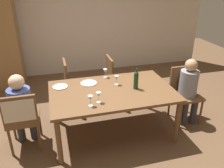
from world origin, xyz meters
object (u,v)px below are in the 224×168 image
at_px(chair_right_end, 184,90).
at_px(person_man_bearded, 21,106).
at_px(dining_table, 112,94).
at_px(wine_glass_near_left, 116,78).
at_px(dinner_plate_host, 60,87).
at_px(wine_glass_centre, 99,95).
at_px(wine_glass_near_right, 105,71).
at_px(chair_left_end, 21,115).
at_px(chair_far_left, 72,81).
at_px(wine_bottle_tall_green, 136,80).
at_px(dinner_plate_guest_left, 89,83).
at_px(person_woman_host, 189,87).
at_px(handbag, 96,98).
at_px(chair_far_right, 115,76).
at_px(wine_glass_far, 90,99).

xyz_separation_m(chair_right_end, person_man_bearded, (-2.59, -0.06, 0.12)).
distance_m(dining_table, wine_glass_near_left, 0.27).
bearing_deg(dinner_plate_host, person_man_bearded, -153.38).
distance_m(dining_table, wine_glass_centre, 0.44).
xyz_separation_m(person_man_bearded, dinner_plate_host, (0.56, 0.28, 0.09)).
xyz_separation_m(chair_right_end, wine_glass_near_right, (-1.28, 0.41, 0.31)).
bearing_deg(wine_glass_centre, chair_right_end, 14.05).
distance_m(chair_right_end, wine_glass_centre, 1.64).
height_order(chair_left_end, chair_far_left, same).
relative_size(wine_bottle_tall_green, dinner_plate_guest_left, 1.28).
height_order(dining_table, wine_glass_near_left, wine_glass_near_left).
distance_m(person_woman_host, handbag, 1.76).
distance_m(chair_far_right, wine_glass_near_left, 0.87).
bearing_deg(wine_glass_near_left, chair_far_right, 75.27).
height_order(wine_glass_near_left, wine_glass_centre, same).
height_order(wine_glass_near_left, wine_glass_far, same).
distance_m(person_man_bearded, dinner_plate_host, 0.63).
distance_m(person_man_bearded, wine_glass_far, 1.01).
bearing_deg(dining_table, chair_far_right, 71.24).
height_order(dining_table, dinner_plate_host, dinner_plate_host).
bearing_deg(wine_bottle_tall_green, wine_glass_far, -156.51).
xyz_separation_m(chair_far_left, dinner_plate_guest_left, (0.20, -0.64, 0.22)).
xyz_separation_m(person_woman_host, wine_glass_centre, (-1.56, -0.28, 0.20)).
xyz_separation_m(person_woman_host, person_man_bearded, (-2.59, 0.05, 0.01)).
relative_size(wine_glass_centre, wine_glass_far, 1.00).
bearing_deg(dining_table, person_man_bearded, 178.86).
distance_m(wine_glass_near_left, dinner_plate_guest_left, 0.45).
bearing_deg(wine_bottle_tall_green, wine_glass_near_right, 122.71).
height_order(wine_glass_near_left, wine_glass_near_right, same).
bearing_deg(wine_glass_far, handbag, 76.07).
xyz_separation_m(dinner_plate_guest_left, handbag, (0.23, 0.64, -0.64)).
bearing_deg(dinner_plate_host, wine_glass_centre, -52.27).
xyz_separation_m(wine_glass_centre, dinner_plate_guest_left, (-0.03, 0.62, -0.10)).
xyz_separation_m(wine_glass_far, handbag, (0.33, 1.32, -0.74)).
relative_size(dinner_plate_guest_left, handbag, 0.91).
bearing_deg(wine_glass_far, wine_glass_near_left, 46.57).
height_order(chair_left_end, wine_glass_near_left, chair_left_end).
bearing_deg(wine_glass_near_right, handbag, 99.51).
xyz_separation_m(chair_far_right, chair_far_left, (-0.82, 0.00, 0.00)).
xyz_separation_m(chair_left_end, wine_glass_centre, (1.03, -0.18, 0.25)).
bearing_deg(person_man_bearded, wine_glass_near_right, 19.61).
relative_size(chair_far_right, wine_glass_centre, 6.17).
height_order(chair_far_right, wine_bottle_tall_green, wine_bottle_tall_green).
relative_size(dining_table, person_woman_host, 1.65).
relative_size(chair_far_right, chair_far_left, 1.00).
distance_m(dining_table, dinner_plate_host, 0.80).
xyz_separation_m(chair_right_end, chair_far_left, (-1.79, 0.87, 0.00)).
height_order(chair_right_end, person_man_bearded, person_man_bearded).
distance_m(person_man_bearded, handbag, 1.64).
bearing_deg(dinner_plate_guest_left, chair_far_right, 45.85).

